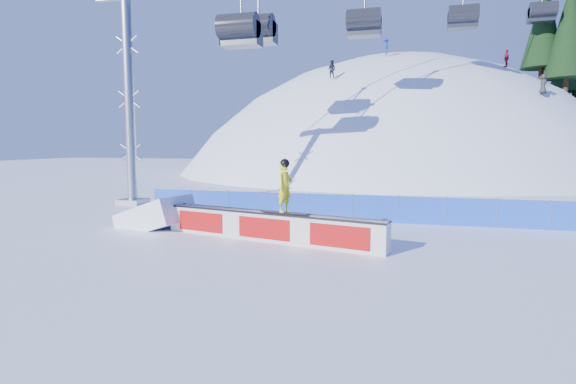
# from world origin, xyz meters

# --- Properties ---
(ground) EXTENTS (160.00, 160.00, 0.00)m
(ground) POSITION_xyz_m (0.00, 0.00, 0.00)
(ground) COLOR white
(ground) RESTS_ON ground
(snow_hill) EXTENTS (64.00, 64.00, 64.00)m
(snow_hill) POSITION_xyz_m (0.00, 42.00, -18.00)
(snow_hill) COLOR white
(snow_hill) RESTS_ON ground
(safety_fence) EXTENTS (22.05, 0.05, 1.30)m
(safety_fence) POSITION_xyz_m (0.00, 4.50, 0.60)
(safety_fence) COLOR blue
(safety_fence) RESTS_ON ground
(rail_box) EXTENTS (8.74, 2.72, 1.06)m
(rail_box) POSITION_xyz_m (-3.44, -0.39, 0.52)
(rail_box) COLOR silver
(rail_box) RESTS_ON ground
(snow_ramp) EXTENTS (3.44, 2.60, 1.92)m
(snow_ramp) POSITION_xyz_m (-8.81, 0.93, 0.00)
(snow_ramp) COLOR white
(snow_ramp) RESTS_ON ground
(snowboarder) EXTENTS (1.86, 0.76, 1.91)m
(snowboarder) POSITION_xyz_m (-2.76, -0.56, 2.00)
(snowboarder) COLOR black
(snowboarder) RESTS_ON rail_box
(distant_skiers) EXTENTS (18.88, 6.60, 6.45)m
(distant_skiers) POSITION_xyz_m (2.77, 29.92, 11.22)
(distant_skiers) COLOR black
(distant_skiers) RESTS_ON ground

